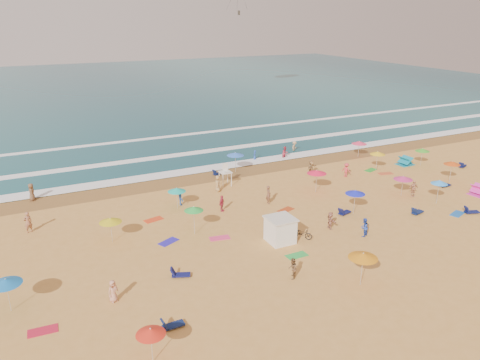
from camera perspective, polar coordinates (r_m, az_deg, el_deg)
name	(u,v)px	position (r m, az deg, el deg)	size (l,w,h in m)	color
ground	(289,210)	(44.83, 5.95, -3.70)	(220.00, 220.00, 0.00)	gold
ocean	(109,90)	(122.07, -15.63, 10.57)	(220.00, 140.00, 0.18)	#0C4756
wet_sand	(233,173)	(55.08, -0.90, 0.91)	(220.00, 220.00, 0.00)	olive
surf_foam	(205,153)	(62.78, -4.34, 3.31)	(200.00, 18.70, 0.05)	white
cabana	(280,230)	(38.45, 4.93, -6.14)	(2.00, 2.00, 2.00)	white
cabana_roof	(281,218)	(38.00, 4.97, -4.70)	(2.20, 2.20, 0.12)	silver
bicycle	(302,233)	(39.38, 7.52, -6.44)	(0.63, 1.81, 0.95)	black
lifeguard_stand	(225,176)	(50.61, -1.81, 0.44)	(1.20, 1.20, 2.10)	white
beach_umbrellas	(292,188)	(44.51, 6.41, -0.94)	(53.81, 28.65, 0.79)	blue
loungers	(355,210)	(45.62, 13.80, -3.53)	(42.95, 25.34, 0.34)	#101453
towels	(304,220)	(42.85, 7.81, -4.90)	(40.27, 19.29, 0.03)	red
popup_tents	(439,173)	(57.67, 23.11, 0.78)	(2.78, 12.79, 1.20)	#E332B4
beachgoers	(261,187)	(48.34, 2.60, -0.82)	(36.72, 28.44, 2.13)	brown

